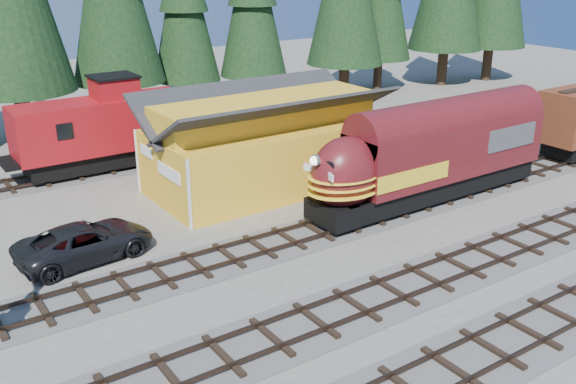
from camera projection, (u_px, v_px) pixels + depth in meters
ground at (403, 258)px, 26.60m from camera, size 120.00×120.00×0.00m
track_siding at (485, 183)px, 34.96m from camera, size 68.00×3.20×0.33m
track_spur at (40, 182)px, 35.19m from camera, size 32.00×3.20×0.33m
depot at (266, 133)px, 33.66m from camera, size 12.80×7.00×5.30m
locomotive at (425, 159)px, 31.60m from camera, size 14.36×2.85×3.90m
caboose at (102, 129)px, 36.33m from camera, size 9.61×2.79×5.00m
pickup_truck_a at (85, 242)px, 26.21m from camera, size 5.81×3.15×1.55m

